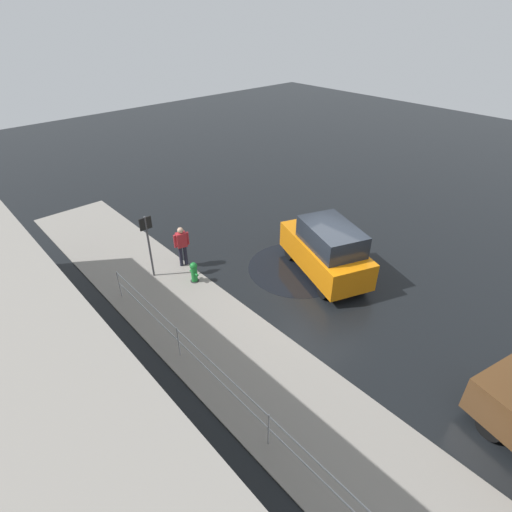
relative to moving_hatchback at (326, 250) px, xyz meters
name	(u,v)px	position (x,y,z in m)	size (l,w,h in m)	color
ground_plane	(321,288)	(-0.53, 0.76, -1.03)	(60.00, 60.00, 0.00)	black
kerb_strip	(226,347)	(-0.53, 4.96, -1.01)	(24.00, 3.20, 0.04)	gray
moving_hatchback	(326,250)	(0.00, 0.00, 0.00)	(4.25, 2.96, 2.06)	orange
fire_hydrant	(194,273)	(2.73, 3.79, -0.63)	(0.42, 0.31, 0.80)	#197A2D
pedestrian	(182,244)	(3.85, 3.50, -0.07)	(0.32, 0.55, 1.62)	#B2262D
metal_railing	(218,375)	(-1.70, 6.11, -0.28)	(10.76, 0.04, 1.05)	#B7BABF
sign_post	(148,238)	(4.00, 4.69, 0.55)	(0.07, 0.44, 2.40)	#4C4C51
puddle_patch	(297,268)	(0.88, 0.47, -1.02)	(3.66, 3.66, 0.01)	black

